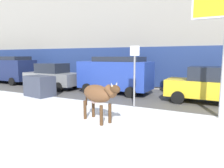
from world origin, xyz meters
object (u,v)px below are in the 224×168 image
(cow_brown, at_px, (98,95))
(pedestrian_by_cars, at_px, (207,78))
(car_grey_sedan, at_px, (52,76))
(pedestrian_far_left, at_px, (73,72))
(car_navy_van, at_px, (10,69))
(dumpster, at_px, (40,86))
(street_sign, at_px, (134,71))
(car_yellow_sedan, at_px, (210,85))
(car_blue_van, at_px, (115,74))

(cow_brown, relative_size, pedestrian_by_cars, 1.11)
(car_grey_sedan, distance_m, pedestrian_by_cars, 10.76)
(cow_brown, distance_m, pedestrian_far_left, 12.00)
(pedestrian_by_cars, bearing_deg, pedestrian_far_left, 180.00)
(car_navy_van, xyz_separation_m, pedestrian_by_cars, (15.47, 3.24, -0.36))
(car_navy_van, height_order, car_grey_sedan, car_navy_van)
(cow_brown, xyz_separation_m, pedestrian_far_left, (-8.06, 8.89, -0.11))
(pedestrian_far_left, bearing_deg, dumpster, -68.67)
(car_grey_sedan, distance_m, street_sign, 7.72)
(dumpster, bearing_deg, cow_brown, -24.47)
(car_navy_van, bearing_deg, pedestrian_far_left, 37.25)
(car_grey_sedan, relative_size, car_yellow_sedan, 1.00)
(cow_brown, distance_m, car_grey_sedan, 8.52)
(car_navy_van, distance_m, car_yellow_sedan, 15.80)
(dumpster, relative_size, street_sign, 0.60)
(cow_brown, relative_size, dumpster, 1.13)
(car_grey_sedan, relative_size, dumpster, 2.49)
(car_navy_van, bearing_deg, street_sign, -13.69)
(car_yellow_sedan, distance_m, pedestrian_far_left, 12.15)
(pedestrian_by_cars, height_order, street_sign, street_sign)
(car_navy_van, distance_m, street_sign, 13.09)
(car_grey_sedan, xyz_separation_m, dumpster, (1.31, -2.48, -0.31))
(cow_brown, height_order, car_yellow_sedan, car_yellow_sedan)
(car_navy_van, relative_size, pedestrian_far_left, 2.68)
(pedestrian_far_left, relative_size, dumpster, 1.02)
(car_navy_van, height_order, pedestrian_by_cars, car_navy_van)
(car_navy_van, xyz_separation_m, car_grey_sedan, (5.43, -0.64, -0.33))
(car_yellow_sedan, bearing_deg, pedestrian_far_left, 161.52)
(car_navy_van, relative_size, street_sign, 1.64)
(dumpster, height_order, street_sign, street_sign)
(car_blue_van, xyz_separation_m, pedestrian_far_left, (-6.04, 3.44, -0.36))
(car_blue_van, bearing_deg, cow_brown, -69.68)
(car_navy_van, distance_m, pedestrian_far_left, 5.36)
(street_sign, bearing_deg, dumpster, -179.77)
(pedestrian_by_cars, bearing_deg, car_blue_van, -146.42)
(cow_brown, bearing_deg, car_navy_van, 155.32)
(pedestrian_by_cars, bearing_deg, car_navy_van, -168.19)
(car_grey_sedan, height_order, pedestrian_by_cars, car_grey_sedan)
(car_yellow_sedan, bearing_deg, car_blue_van, 175.66)
(car_navy_van, relative_size, dumpster, 2.73)
(car_blue_van, xyz_separation_m, street_sign, (2.42, -2.89, 0.43))
(car_yellow_sedan, bearing_deg, dumpster, -164.54)
(car_yellow_sedan, distance_m, dumpster, 9.39)
(car_grey_sedan, height_order, car_blue_van, car_blue_van)
(cow_brown, height_order, pedestrian_by_cars, pedestrian_by_cars)
(car_grey_sedan, bearing_deg, cow_brown, -36.08)
(dumpster, bearing_deg, car_yellow_sedan, 15.46)
(car_blue_van, relative_size, dumpster, 2.73)
(car_blue_van, xyz_separation_m, dumpster, (-3.56, -2.92, -0.64))
(car_navy_van, distance_m, car_grey_sedan, 5.48)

